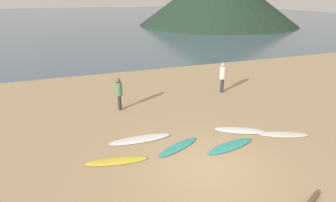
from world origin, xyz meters
TOP-DOWN VIEW (x-y plane):
  - ground_plane at (0.00, 10.00)m, footprint 120.00×120.00m
  - ocean_water at (0.00, 62.97)m, footprint 140.00×100.00m
  - surfboard_0 at (-2.64, 1.44)m, footprint 2.12×0.82m
  - surfboard_1 at (-1.48, 2.64)m, footprint 2.42×0.62m
  - surfboard_2 at (-0.34, 1.60)m, footprint 1.98×1.26m
  - surfboard_3 at (1.47, 0.98)m, footprint 2.19×0.99m
  - surfboard_4 at (2.51, 1.94)m, footprint 2.04×1.45m
  - surfboard_5 at (3.92, 1.04)m, footprint 2.01×1.26m
  - person_0 at (4.38, 6.55)m, footprint 0.35×0.35m
  - person_1 at (-1.56, 5.98)m, footprint 0.32×0.32m

SIDE VIEW (x-z plane):
  - ground_plane at x=0.00m, z-range -0.20..0.00m
  - ocean_water at x=0.00m, z-range 0.00..0.00m
  - surfboard_2 at x=-0.34m, z-range 0.00..0.07m
  - surfboard_0 at x=-2.64m, z-range 0.00..0.07m
  - surfboard_3 at x=1.47m, z-range 0.00..0.08m
  - surfboard_5 at x=3.92m, z-range 0.00..0.08m
  - surfboard_1 at x=-1.48m, z-range 0.00..0.09m
  - surfboard_4 at x=2.51m, z-range 0.00..0.10m
  - person_1 at x=-1.56m, z-range 0.14..1.72m
  - person_0 at x=4.38m, z-range 0.15..1.86m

